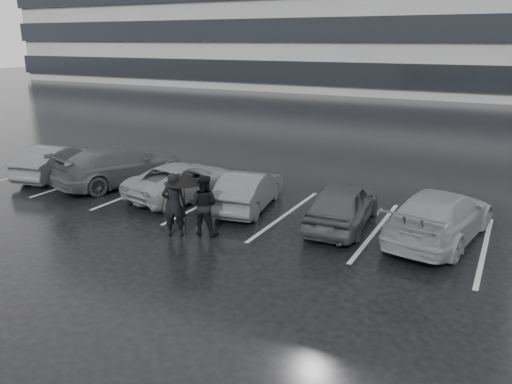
{
  "coord_description": "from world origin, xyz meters",
  "views": [
    {
      "loc": [
        6.52,
        -10.65,
        5.14
      ],
      "look_at": [
        0.37,
        1.0,
        1.1
      ],
      "focal_mm": 35.0,
      "sensor_mm": 36.0,
      "label": 1
    }
  ],
  "objects_px": {
    "car_west_c": "(121,165)",
    "pedestrian_left": "(174,205)",
    "car_west_d": "(58,161)",
    "pedestrian_right": "(204,205)",
    "car_main": "(343,205)",
    "car_west_b": "(185,180)",
    "car_east": "(440,215)",
    "car_west_a": "(248,190)"
  },
  "relations": [
    {
      "from": "car_main",
      "to": "car_west_b",
      "type": "xyz_separation_m",
      "value": [
        -5.6,
        0.17,
        -0.05
      ]
    },
    {
      "from": "car_main",
      "to": "car_west_d",
      "type": "height_order",
      "value": "car_main"
    },
    {
      "from": "car_west_b",
      "to": "car_east",
      "type": "distance_m",
      "value": 8.19
    },
    {
      "from": "car_west_b",
      "to": "pedestrian_right",
      "type": "relative_size",
      "value": 2.52
    },
    {
      "from": "car_west_c",
      "to": "pedestrian_left",
      "type": "relative_size",
      "value": 2.77
    },
    {
      "from": "car_west_c",
      "to": "pedestrian_right",
      "type": "relative_size",
      "value": 2.89
    },
    {
      "from": "car_west_b",
      "to": "car_west_d",
      "type": "relative_size",
      "value": 1.11
    },
    {
      "from": "car_west_d",
      "to": "pedestrian_left",
      "type": "height_order",
      "value": "pedestrian_left"
    },
    {
      "from": "car_main",
      "to": "car_west_c",
      "type": "xyz_separation_m",
      "value": [
        -8.6,
        0.39,
        0.07
      ]
    },
    {
      "from": "car_west_b",
      "to": "pedestrian_right",
      "type": "height_order",
      "value": "pedestrian_right"
    },
    {
      "from": "car_west_c",
      "to": "car_west_d",
      "type": "relative_size",
      "value": 1.28
    },
    {
      "from": "car_west_c",
      "to": "car_west_a",
      "type": "bearing_deg",
      "value": -163.89
    },
    {
      "from": "car_west_c",
      "to": "pedestrian_left",
      "type": "xyz_separation_m",
      "value": [
        4.81,
        -3.22,
        0.17
      ]
    },
    {
      "from": "car_west_a",
      "to": "car_west_d",
      "type": "xyz_separation_m",
      "value": [
        -8.3,
        -0.18,
        0.03
      ]
    },
    {
      "from": "car_west_d",
      "to": "car_east",
      "type": "bearing_deg",
      "value": 169.09
    },
    {
      "from": "car_east",
      "to": "car_west_b",
      "type": "bearing_deg",
      "value": 9.98
    },
    {
      "from": "car_west_c",
      "to": "pedestrian_right",
      "type": "xyz_separation_m",
      "value": [
        5.46,
        -2.77,
        0.14
      ]
    },
    {
      "from": "car_east",
      "to": "pedestrian_left",
      "type": "relative_size",
      "value": 2.61
    },
    {
      "from": "car_main",
      "to": "car_west_d",
      "type": "relative_size",
      "value": 0.99
    },
    {
      "from": "car_west_a",
      "to": "car_west_d",
      "type": "relative_size",
      "value": 0.96
    },
    {
      "from": "car_west_d",
      "to": "pedestrian_right",
      "type": "height_order",
      "value": "pedestrian_right"
    },
    {
      "from": "pedestrian_right",
      "to": "car_west_d",
      "type": "bearing_deg",
      "value": -26.58
    },
    {
      "from": "car_west_a",
      "to": "pedestrian_right",
      "type": "relative_size",
      "value": 2.16
    },
    {
      "from": "car_east",
      "to": "pedestrian_right",
      "type": "relative_size",
      "value": 2.72
    },
    {
      "from": "car_west_c",
      "to": "pedestrian_right",
      "type": "bearing_deg",
      "value": 171.79
    },
    {
      "from": "car_east",
      "to": "pedestrian_right",
      "type": "distance_m",
      "value": 6.32
    },
    {
      "from": "car_west_d",
      "to": "pedestrian_right",
      "type": "relative_size",
      "value": 2.26
    },
    {
      "from": "car_east",
      "to": "pedestrian_left",
      "type": "bearing_deg",
      "value": 35.11
    },
    {
      "from": "car_west_a",
      "to": "pedestrian_right",
      "type": "bearing_deg",
      "value": 79.56
    },
    {
      "from": "car_west_b",
      "to": "car_west_c",
      "type": "relative_size",
      "value": 0.87
    },
    {
      "from": "car_west_b",
      "to": "car_west_d",
      "type": "bearing_deg",
      "value": 12.22
    },
    {
      "from": "car_main",
      "to": "car_west_b",
      "type": "height_order",
      "value": "car_main"
    },
    {
      "from": "car_east",
      "to": "car_main",
      "type": "bearing_deg",
      "value": 15.15
    },
    {
      "from": "car_west_d",
      "to": "pedestrian_right",
      "type": "bearing_deg",
      "value": 152.09
    },
    {
      "from": "car_main",
      "to": "pedestrian_right",
      "type": "xyz_separation_m",
      "value": [
        -3.14,
        -2.38,
        0.2
      ]
    },
    {
      "from": "car_main",
      "to": "car_west_c",
      "type": "distance_m",
      "value": 8.61
    },
    {
      "from": "car_west_d",
      "to": "car_east",
      "type": "height_order",
      "value": "car_east"
    },
    {
      "from": "car_east",
      "to": "pedestrian_left",
      "type": "distance_m",
      "value": 7.1
    },
    {
      "from": "car_main",
      "to": "car_east",
      "type": "relative_size",
      "value": 0.82
    },
    {
      "from": "car_main",
      "to": "car_west_d",
      "type": "xyz_separation_m",
      "value": [
        -11.43,
        -0.03,
        -0.01
      ]
    },
    {
      "from": "car_west_b",
      "to": "pedestrian_left",
      "type": "xyz_separation_m",
      "value": [
        1.8,
        -2.99,
        0.29
      ]
    },
    {
      "from": "car_main",
      "to": "pedestrian_left",
      "type": "distance_m",
      "value": 4.74
    }
  ]
}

